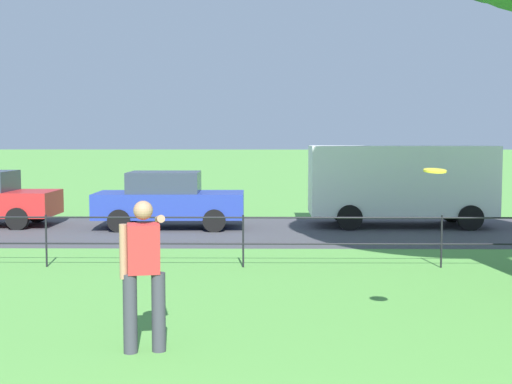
{
  "coord_description": "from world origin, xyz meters",
  "views": [
    {
      "loc": [
        0.39,
        -2.47,
        2.44
      ],
      "look_at": [
        0.27,
        7.66,
        1.64
      ],
      "focal_mm": 47.56,
      "sensor_mm": 36.0,
      "label": 1
    }
  ],
  "objects_px": {
    "frisbee": "(435,171)",
    "car_blue_left": "(169,200)",
    "panel_van_far_right": "(400,181)",
    "person_thrower": "(144,271)"
  },
  "relations": [
    {
      "from": "frisbee",
      "to": "panel_van_far_right",
      "type": "xyz_separation_m",
      "value": [
        1.79,
        10.84,
        -0.79
      ]
    },
    {
      "from": "person_thrower",
      "to": "panel_van_far_right",
      "type": "distance_m",
      "value": 12.44
    },
    {
      "from": "person_thrower",
      "to": "car_blue_left",
      "type": "bearing_deg",
      "value": 96.49
    },
    {
      "from": "frisbee",
      "to": "car_blue_left",
      "type": "xyz_separation_m",
      "value": [
        -4.62,
        10.29,
        -1.28
      ]
    },
    {
      "from": "car_blue_left",
      "to": "panel_van_far_right",
      "type": "distance_m",
      "value": 6.44
    },
    {
      "from": "frisbee",
      "to": "person_thrower",
      "type": "bearing_deg",
      "value": -172.21
    },
    {
      "from": "person_thrower",
      "to": "panel_van_far_right",
      "type": "relative_size",
      "value": 0.35
    },
    {
      "from": "person_thrower",
      "to": "car_blue_left",
      "type": "distance_m",
      "value": 10.82
    },
    {
      "from": "car_blue_left",
      "to": "panel_van_far_right",
      "type": "relative_size",
      "value": 0.8
    },
    {
      "from": "person_thrower",
      "to": "frisbee",
      "type": "relative_size",
      "value": 5.43
    }
  ]
}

